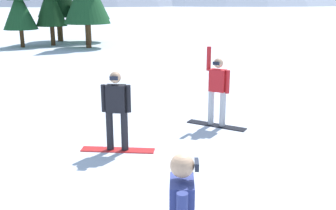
# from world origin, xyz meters

# --- Properties ---
(snowboarder_midground) EXTENTS (1.61, 0.56, 1.73)m
(snowboarder_midground) POSITION_xyz_m (-0.71, 3.54, 0.91)
(snowboarder_midground) COLOR red
(snowboarder_midground) RESTS_ON ground_plane
(snowboarder_background) EXTENTS (1.44, 1.13, 2.03)m
(snowboarder_background) POSITION_xyz_m (1.78, 4.99, 0.96)
(snowboarder_background) COLOR black
(snowboarder_background) RESTS_ON ground_plane
(pine_tree_leaning) EXTENTS (2.20, 2.20, 5.32)m
(pine_tree_leaning) POSITION_xyz_m (-7.46, 22.61, 2.90)
(pine_tree_leaning) COLOR #472D19
(pine_tree_leaning) RESTS_ON ground_plane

